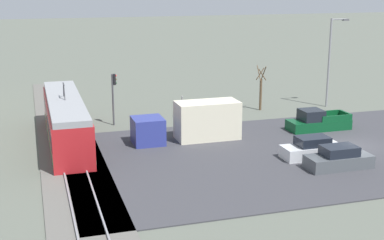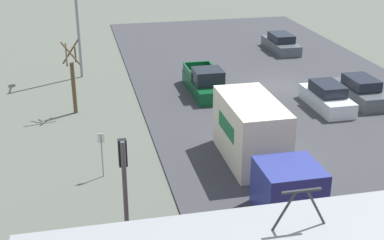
% 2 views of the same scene
% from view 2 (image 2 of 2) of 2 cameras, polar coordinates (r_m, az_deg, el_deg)
% --- Properties ---
extents(ground_plane, '(320.00, 320.00, 0.00)m').
position_cam_2_polar(ground_plane, '(36.74, 8.75, 3.58)').
color(ground_plane, '#565B51').
extents(road_surface, '(18.73, 43.47, 0.08)m').
position_cam_2_polar(road_surface, '(36.73, 8.75, 3.63)').
color(road_surface, '#38383D').
rests_on(road_surface, ground).
extents(box_truck, '(2.43, 8.50, 3.02)m').
position_cam_2_polar(box_truck, '(24.53, 7.11, -2.41)').
color(box_truck, navy).
rests_on(box_truck, ground).
extents(pickup_truck, '(1.95, 5.34, 1.78)m').
position_cam_2_polar(pickup_truck, '(34.62, 1.44, 3.96)').
color(pickup_truck, '#0C4723').
rests_on(pickup_truck, ground).
extents(sedan_car_0, '(1.83, 4.64, 1.44)m').
position_cam_2_polar(sedan_car_0, '(45.36, 9.46, 8.03)').
color(sedan_car_0, '#4C5156').
rests_on(sedan_car_0, ground).
extents(sedan_car_1, '(1.77, 4.39, 1.53)m').
position_cam_2_polar(sedan_car_1, '(33.13, 14.19, 2.34)').
color(sedan_car_1, silver).
rests_on(sedan_car_1, ground).
extents(sedan_car_2, '(1.81, 4.49, 1.54)m').
position_cam_2_polar(sedan_car_2, '(34.79, 17.50, 2.94)').
color(sedan_car_2, '#4C5156').
rests_on(sedan_car_2, ground).
extents(traffic_light_pole, '(0.28, 0.47, 4.55)m').
position_cam_2_polar(traffic_light_pole, '(17.98, -7.21, -6.76)').
color(traffic_light_pole, '#47474C').
rests_on(traffic_light_pole, ground).
extents(street_tree, '(1.05, 0.87, 4.39)m').
position_cam_2_polar(street_tree, '(31.83, -12.56, 4.12)').
color(street_tree, brown).
rests_on(street_tree, ground).
extents(street_lamp_near_crossing, '(0.36, 1.95, 8.82)m').
position_cam_2_polar(street_lamp_near_crossing, '(38.11, -12.24, 11.86)').
color(street_lamp_near_crossing, gray).
rests_on(street_lamp_near_crossing, ground).
extents(no_parking_sign, '(0.32, 0.08, 2.12)m').
position_cam_2_polar(no_parking_sign, '(24.33, -9.61, -3.23)').
color(no_parking_sign, gray).
rests_on(no_parking_sign, ground).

